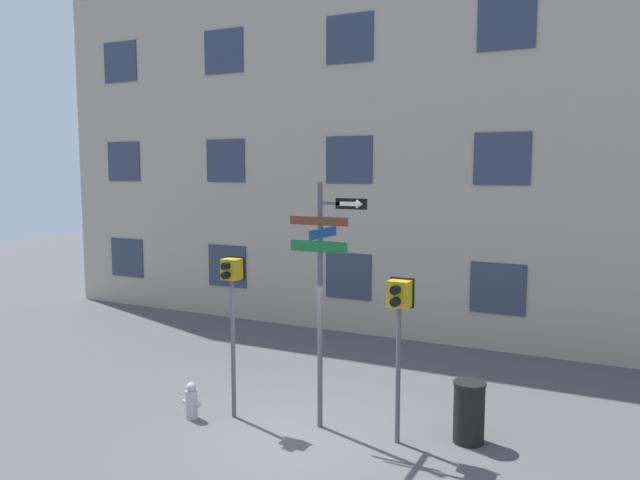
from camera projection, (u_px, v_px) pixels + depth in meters
name	position (u px, v px, depth m)	size (l,w,h in m)	color
ground_plane	(295.00, 439.00, 10.41)	(60.00, 60.00, 0.00)	#515154
building_facade	(426.00, 97.00, 15.86)	(24.00, 0.63, 12.61)	tan
street_sign_pole	(323.00, 281.00, 10.57)	(1.40, 1.01, 4.27)	#4C4C51
pedestrian_signal_left	(232.00, 294.00, 11.07)	(0.37, 0.40, 2.93)	#4C4C51
pedestrian_signal_right	(399.00, 313.00, 10.02)	(0.41, 0.40, 2.73)	#4C4C51
fire_hydrant	(191.00, 401.00, 11.23)	(0.37, 0.21, 0.67)	#A5A5A8
trash_bin	(469.00, 412.00, 10.22)	(0.54, 0.54, 1.02)	black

